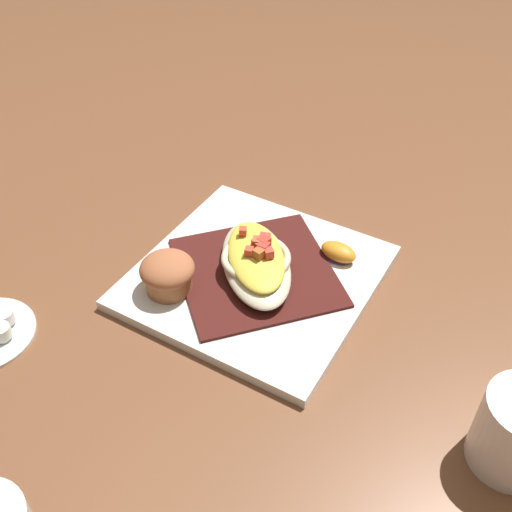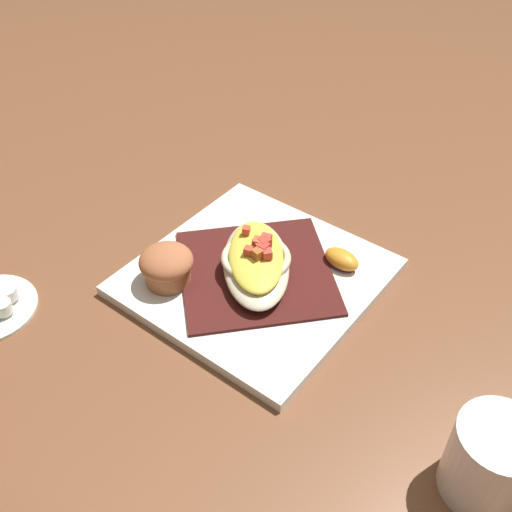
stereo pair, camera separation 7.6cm
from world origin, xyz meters
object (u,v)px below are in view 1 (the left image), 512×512
square_plate (256,277)px  muffin (168,273)px  orange_garnish (338,252)px  creamer_cup_2 (4,317)px  gratin_dish (256,260)px  creamer_cup_1 (1,332)px

square_plate → muffin: 0.12m
muffin → orange_garnish: size_ratio=1.16×
square_plate → muffin: (0.06, -0.10, 0.03)m
orange_garnish → creamer_cup_2: orange_garnish is taller
orange_garnish → muffin: bearing=-58.2°
muffin → square_plate: bearing=121.5°
gratin_dish → orange_garnish: bearing=122.1°
square_plate → creamer_cup_1: 0.32m
creamer_cup_1 → square_plate: bearing=125.7°
gratin_dish → muffin: bearing=-58.5°
muffin → creamer_cup_1: muffin is taller
gratin_dish → creamer_cup_1: gratin_dish is taller
square_plate → creamer_cup_2: size_ratio=12.36×
orange_garnish → creamer_cup_2: (0.23, -0.37, -0.01)m
muffin → gratin_dish: bearing=121.5°
gratin_dish → creamer_cup_2: (0.17, -0.27, -0.02)m
gratin_dish → square_plate: bearing=-36.4°
gratin_dish → muffin: size_ratio=2.76×
gratin_dish → orange_garnish: (-0.06, 0.10, -0.01)m
orange_garnish → creamer_cup_2: 0.44m
orange_garnish → square_plate: bearing=-57.9°
orange_garnish → creamer_cup_1: size_ratio=2.52×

